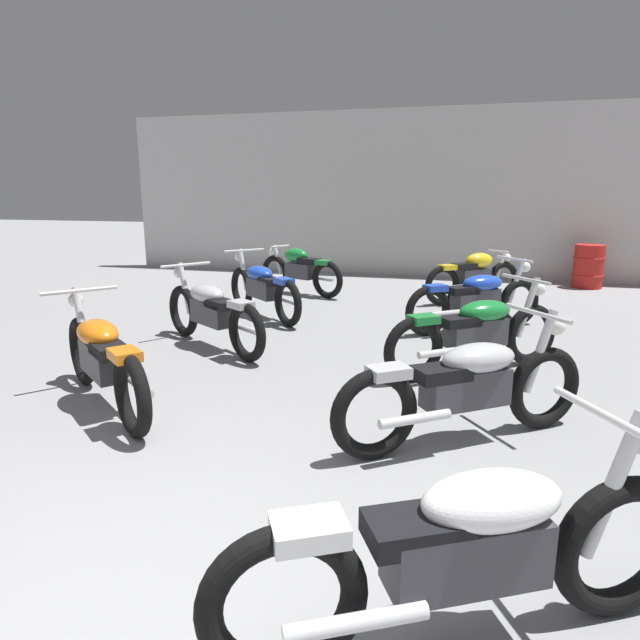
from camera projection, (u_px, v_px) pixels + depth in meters
back_wall at (404, 194)px, 12.13m from camera, size 13.01×0.24×3.60m
motorcycle_left_row_1 at (103, 357)px, 4.79m from camera, size 1.77×1.43×0.97m
motorcycle_left_row_2 at (212, 311)px, 6.64m from camera, size 1.86×1.31×0.97m
motorcycle_left_row_3 at (263, 287)px, 8.30m from camera, size 1.69×1.52×0.97m
motorcycle_left_row_4 at (300, 269)px, 10.15m from camera, size 1.83×0.93×0.88m
motorcycle_right_row_0 at (469, 548)px, 2.22m from camera, size 1.96×1.16×0.97m
motorcycle_right_row_1 at (467, 385)px, 4.09m from camera, size 1.82×1.36×0.97m
motorcycle_right_row_2 at (477, 331)px, 5.70m from camera, size 1.77×1.44×0.97m
motorcycle_right_row_3 at (476, 298)px, 7.45m from camera, size 1.80×1.40×0.97m
motorcycle_right_row_4 at (474, 276)px, 9.39m from camera, size 1.59×1.34×0.88m
oil_drum at (589, 266)px, 10.83m from camera, size 0.59×0.59×0.85m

